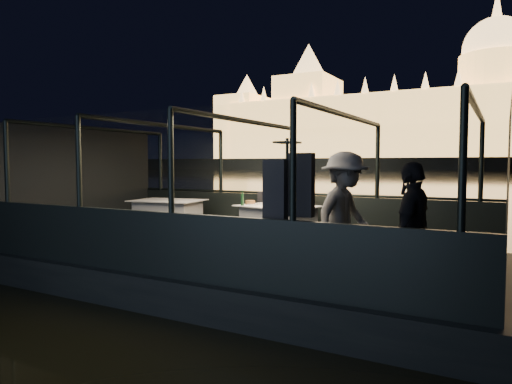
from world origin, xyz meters
The scene contains 29 objects.
river_water centered at (0.00, 80.00, 0.00)m, with size 500.00×500.00×0.00m, color black.
boat_hull centered at (0.00, 0.00, 0.00)m, with size 8.60×4.40×1.00m, color black.
boat_deck centered at (0.00, 0.00, 0.48)m, with size 8.00×4.00×0.04m, color black.
gunwale_port centered at (0.00, 2.00, 0.95)m, with size 8.00×0.08×0.90m, color black.
gunwale_starboard centered at (0.00, -2.00, 0.95)m, with size 8.00×0.08×0.90m, color black.
cabin_glass_port centered at (0.00, 2.00, 2.10)m, with size 8.00×0.02×1.40m, color #99B2B2, non-canonical shape.
cabin_glass_starboard centered at (0.00, -2.00, 2.10)m, with size 8.00×0.02×1.40m, color #99B2B2, non-canonical shape.
cabin_roof_glass centered at (0.00, 0.00, 2.80)m, with size 8.00×4.00×0.02m, color #99B2B2, non-canonical shape.
end_wall_fore centered at (-4.00, 0.00, 1.65)m, with size 0.02×4.00×2.30m, color black, non-canonical shape.
end_wall_aft centered at (4.00, 0.00, 1.65)m, with size 0.02×4.00×2.30m, color black, non-canonical shape.
canopy_ribs centered at (0.00, 0.00, 1.65)m, with size 8.00×4.00×2.30m, color black, non-canonical shape.
embankment centered at (0.00, 210.00, 1.00)m, with size 400.00×140.00×6.00m, color #423D33.
parliament_building centered at (0.00, 175.00, 29.00)m, with size 220.00×32.00×60.00m, color #F2D18C, non-canonical shape.
dining_table_central centered at (0.18, 0.96, 0.89)m, with size 1.45×1.05×0.77m, color white.
dining_table_aft centered at (-2.47, 0.92, 0.89)m, with size 1.47×1.06×0.78m, color white.
chair_port_left centered at (-0.37, 1.41, 0.95)m, with size 0.45×0.45×0.96m, color black.
chair_port_right centered at (0.17, 1.41, 0.95)m, with size 0.39×0.39×0.83m, color black.
coat_stand centered at (1.61, -1.75, 1.40)m, with size 0.52×0.42×1.88m, color black, non-canonical shape.
person_woman_coral centered at (0.25, 1.68, 1.25)m, with size 0.54×0.36×1.49m, color #CD644A.
person_man_maroon centered at (-0.24, 1.68, 1.25)m, with size 0.64×0.50×1.33m, color #42121A.
passenger_stripe centered at (2.09, -0.93, 1.35)m, with size 1.12×0.63×1.73m, color silver.
passenger_dark centered at (3.06, -1.51, 1.35)m, with size 0.94×0.39×1.59m, color black.
wine_bottle centered at (-0.42, 0.63, 1.42)m, with size 0.06×0.06×0.29m, color #153A1E.
bread_basket centered at (-0.42, 0.94, 1.31)m, with size 0.19×0.19×0.08m, color brown.
amber_candle centered at (0.05, 0.74, 1.31)m, with size 0.06×0.06×0.08m, color #FAA33E.
plate_near centered at (0.35, 0.66, 1.27)m, with size 0.23×0.23×0.01m, color silver.
plate_far centered at (-0.33, 0.88, 1.27)m, with size 0.22×0.22×0.01m, color silver.
wine_glass_white centered at (-0.42, 0.64, 1.36)m, with size 0.06×0.06×0.18m, color silver, non-canonical shape.
wine_glass_red centered at (0.19, 0.90, 1.36)m, with size 0.07×0.07×0.20m, color white, non-canonical shape.
Camera 1 is at (3.96, -6.85, 2.06)m, focal length 32.00 mm.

